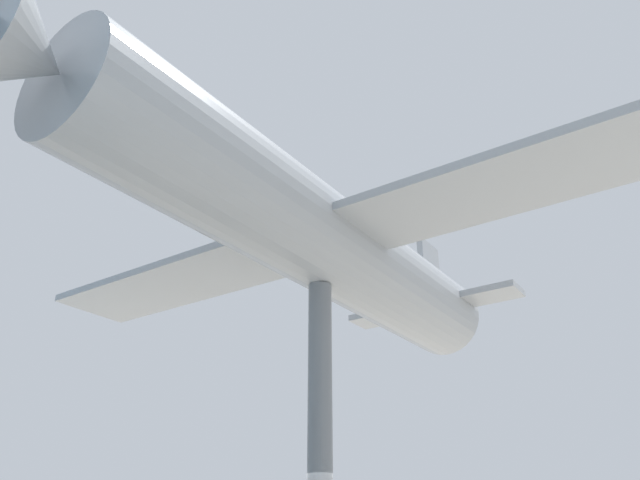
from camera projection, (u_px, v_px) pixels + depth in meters
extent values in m
cylinder|color=slate|center=(320.00, 439.00, 11.74)|extent=(0.48, 0.48, 6.22)
cylinder|color=#93999E|center=(320.00, 240.00, 13.57)|extent=(5.98, 12.97, 2.14)
cube|color=#93999E|center=(320.00, 240.00, 13.57)|extent=(15.74, 6.93, 0.18)
cube|color=#93999E|center=(432.00, 307.00, 17.86)|extent=(5.12, 2.50, 0.18)
cube|color=#93999E|center=(430.00, 274.00, 18.31)|extent=(0.51, 1.10, 1.93)
cone|color=#93999E|center=(23.00, 51.00, 8.36)|extent=(2.08, 1.64, 1.82)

